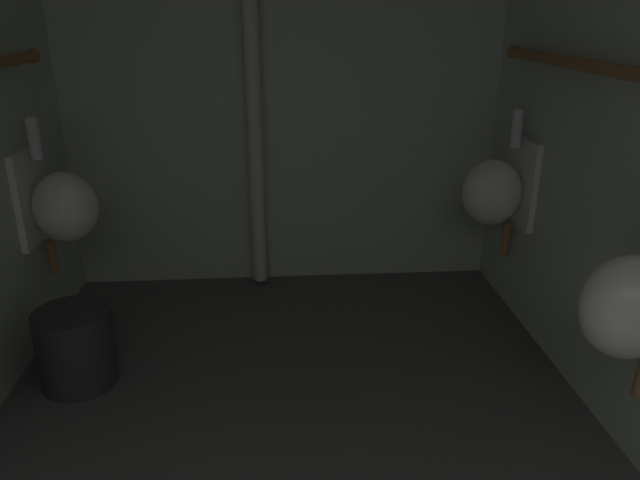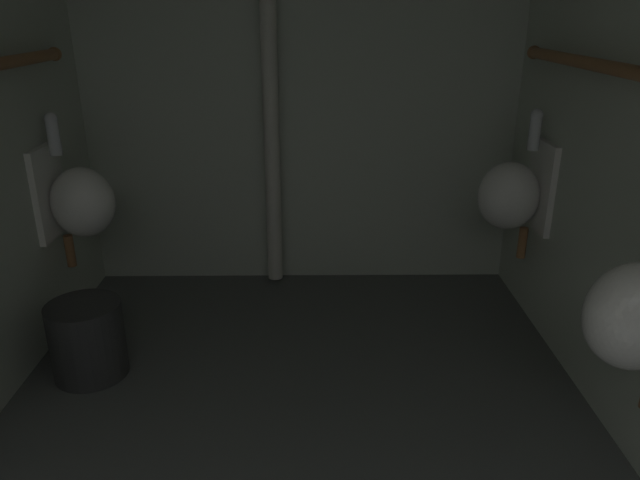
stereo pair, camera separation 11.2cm
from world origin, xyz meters
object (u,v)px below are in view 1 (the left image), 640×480
object	(u,v)px
standpipe_back_wall	(253,78)
waste_bin	(76,347)
urinal_right_mid	(635,304)
urinal_right_far	(496,190)
urinal_left_far	(61,205)

from	to	relation	value
standpipe_back_wall	waste_bin	bearing A→B (deg)	-128.58
urinal_right_mid	urinal_right_far	size ratio (longest dim) A/B	1.00
urinal_right_mid	standpipe_back_wall	bearing A→B (deg)	125.96
urinal_right_mid	urinal_right_far	bearing A→B (deg)	90.00
urinal_left_far	standpipe_back_wall	distance (m)	1.15
waste_bin	urinal_left_far	bearing A→B (deg)	106.29
urinal_left_far	urinal_right_far	size ratio (longest dim) A/B	1.00
urinal_right_far	standpipe_back_wall	distance (m)	1.38
standpipe_back_wall	urinal_right_mid	bearing A→B (deg)	-54.04
standpipe_back_wall	waste_bin	distance (m)	1.59
waste_bin	standpipe_back_wall	bearing A→B (deg)	51.42
urinal_right_mid	standpipe_back_wall	size ratio (longest dim) A/B	0.33
urinal_left_far	waste_bin	world-z (taller)	urinal_left_far
urinal_left_far	urinal_right_far	bearing A→B (deg)	2.26
urinal_left_far	urinal_right_mid	world-z (taller)	same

